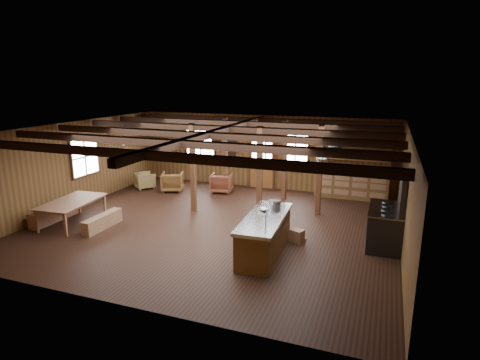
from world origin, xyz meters
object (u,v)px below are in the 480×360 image
at_px(armchair_b, 222,183).
at_px(armchair_c, 145,180).
at_px(commercial_range, 388,221).
at_px(dining_table, 74,213).
at_px(kitchen_island, 264,235).
at_px(armchair_a, 172,182).

height_order(armchair_b, armchair_c, armchair_b).
xyz_separation_m(commercial_range, armchair_c, (-8.85, 2.60, -0.35)).
relative_size(dining_table, armchair_c, 2.90).
bearing_deg(kitchen_island, armchair_a, 136.51).
relative_size(kitchen_island, armchair_a, 3.26).
distance_m(commercial_range, armchair_b, 6.64).
relative_size(commercial_range, armchair_b, 2.69).
distance_m(kitchen_island, armchair_a, 6.44).
distance_m(kitchen_island, armchair_c, 7.37).
distance_m(dining_table, armchair_b, 5.36).
xyz_separation_m(armchair_a, armchair_c, (-1.19, -0.03, -0.04)).
bearing_deg(dining_table, commercial_range, -84.98).
bearing_deg(commercial_range, dining_table, -169.97).
height_order(kitchen_island, dining_table, kitchen_island).
distance_m(kitchen_island, armchair_b, 5.61).
distance_m(commercial_range, armchair_a, 8.10).
relative_size(armchair_b, armchair_c, 1.12).
bearing_deg(armchair_b, armchair_a, 5.42).
distance_m(kitchen_island, commercial_range, 3.17).
bearing_deg(armchair_c, dining_table, 132.71).
bearing_deg(armchair_c, armchair_a, -139.94).
bearing_deg(armchair_b, armchair_c, 0.04).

